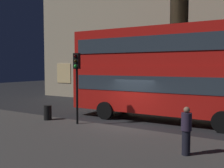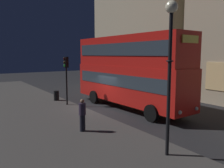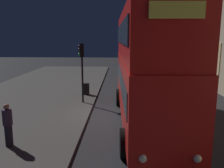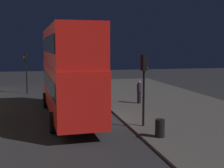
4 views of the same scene
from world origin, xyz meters
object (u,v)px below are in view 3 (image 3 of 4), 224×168
Objects in this scene: traffic_light_near_kerb at (82,60)px; pedestrian at (8,125)px; double_decker_bus at (145,63)px; litter_bin at (86,89)px.

traffic_light_near_kerb reaches higher than pedestrian.
litter_bin is (-5.42, -3.79, -2.54)m from double_decker_bus.
litter_bin is at bearing 172.04° from traffic_light_near_kerb.
traffic_light_near_kerb is 4.50× the size of litter_bin.
double_decker_bus is 6.83m from pedestrian.
traffic_light_near_kerb is 2.24× the size of pedestrian.
pedestrian is at bearing -25.71° from traffic_light_near_kerb.
litter_bin is at bearing -147.09° from double_decker_bus.
traffic_light_near_kerb is (-3.24, -3.73, -0.19)m from double_decker_bus.
traffic_light_near_kerb reaches higher than litter_bin.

